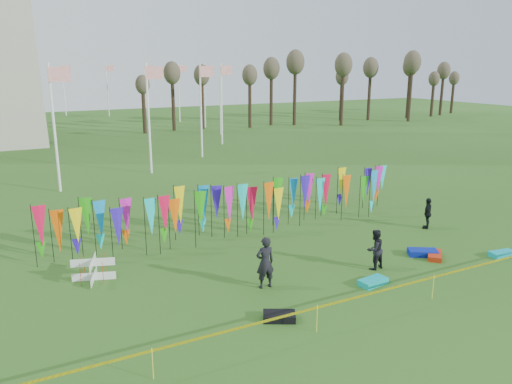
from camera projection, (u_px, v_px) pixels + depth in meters
name	position (u px, v px, depth m)	size (l,w,h in m)	color
ground	(347.00, 304.00, 16.93)	(160.00, 160.00, 0.00)	#264E16
banner_row	(247.00, 202.00, 23.73)	(18.64, 0.64, 2.41)	black
caution_tape_near	(363.00, 297.00, 15.74)	(26.00, 0.02, 0.90)	#F0EA05
tree_line	(339.00, 77.00, 67.50)	(53.92, 1.92, 7.84)	#35241A
box_kite	(93.00, 269.00, 18.64)	(0.82, 0.82, 0.91)	red
person_left	(265.00, 262.00, 17.97)	(0.71, 0.52, 1.93)	black
person_mid	(375.00, 249.00, 19.66)	(0.79, 0.49, 1.63)	black
person_right	(428.00, 213.00, 24.56)	(0.91, 0.52, 1.56)	black
kite_bag_turquoise	(373.00, 282.00, 18.41)	(1.11, 0.55, 0.22)	#0CB5B7
kite_bag_blue	(423.00, 253.00, 21.21)	(1.20, 0.63, 0.25)	#0A20A4
kite_bag_red	(435.00, 255.00, 20.96)	(1.17, 0.54, 0.22)	red
kite_bag_black	(279.00, 316.00, 15.86)	(1.02, 0.59, 0.24)	black
kite_bag_teal	(503.00, 254.00, 21.11)	(1.12, 0.54, 0.21)	#0DAFBE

